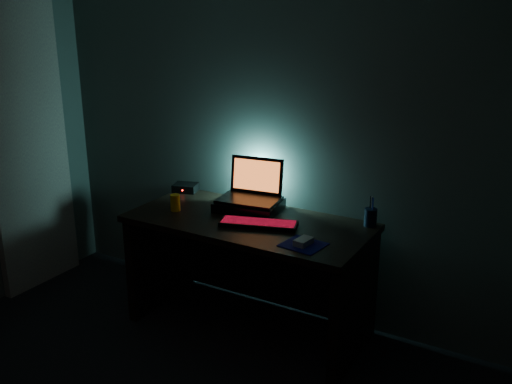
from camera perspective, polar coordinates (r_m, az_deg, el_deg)
room at (r=2.19m, az=-23.13°, el=-3.30°), size 3.50×4.00×2.50m
desk at (r=3.64m, az=-0.33°, el=-6.35°), size 1.50×0.70×0.75m
curtain at (r=4.36m, az=-22.01°, el=5.51°), size 0.06×0.65×2.30m
riser at (r=3.67m, az=-0.69°, el=-1.35°), size 0.44×0.35×0.06m
laptop at (r=3.68m, az=-0.39°, el=0.22°), size 0.41×0.33×0.26m
keyboard at (r=3.40m, az=0.26°, el=-3.17°), size 0.49×0.28×0.03m
mousepad at (r=3.15m, az=4.76°, el=-5.28°), size 0.24×0.23×0.00m
mouse at (r=3.14m, az=4.77°, el=-4.96°), size 0.08×0.12×0.03m
pen_cup at (r=3.46m, az=11.38°, el=-2.49°), size 0.08×0.08×0.11m
juice_glass at (r=3.68m, az=-8.07°, el=-1.06°), size 0.07×0.07×0.11m
router at (r=4.07m, az=-7.05°, el=0.44°), size 0.19×0.17×0.05m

